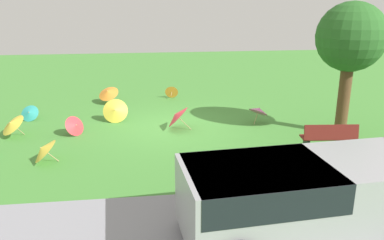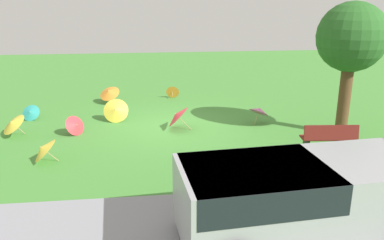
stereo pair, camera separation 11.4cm
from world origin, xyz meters
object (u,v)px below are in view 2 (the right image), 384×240
at_px(shade_tree, 351,39).
at_px(parasol_orange_0, 109,92).
at_px(park_bench, 329,138).
at_px(parasol_yellow_2, 116,110).
at_px(van_dark, 294,195).
at_px(parasol_red_0, 177,115).
at_px(parasol_teal_1, 30,112).
at_px(parasol_yellow_1, 12,123).
at_px(parasol_red_1, 76,125).
at_px(parasol_pink_0, 259,110).
at_px(parasol_orange_1, 173,91).
at_px(parasol_yellow_0, 43,149).

xyz_separation_m(shade_tree, parasol_orange_0, (8.11, -4.93, -2.65)).
height_order(park_bench, parasol_yellow_2, park_bench).
height_order(van_dark, parasol_red_0, van_dark).
relative_size(shade_tree, parasol_orange_0, 3.79).
bearing_deg(parasol_teal_1, parasol_yellow_1, 88.37).
distance_m(parasol_teal_1, parasol_red_1, 2.75).
bearing_deg(parasol_pink_0, shade_tree, 148.97).
distance_m(parasol_yellow_2, parasol_orange_1, 4.13).
relative_size(park_bench, parasol_orange_0, 1.43).
xyz_separation_m(van_dark, parasol_yellow_0, (5.58, -4.27, -0.51)).
bearing_deg(shade_tree, parasol_orange_1, -46.86).
xyz_separation_m(park_bench, parasol_yellow_1, (9.73, -2.56, -0.00)).
distance_m(park_bench, parasol_orange_0, 9.50).
xyz_separation_m(parasol_yellow_1, parasol_yellow_2, (-3.26, -1.28, -0.02)).
bearing_deg(parasol_red_0, park_bench, 147.58).
distance_m(van_dark, parasol_red_1, 8.30).
relative_size(parasol_pink_0, parasol_orange_0, 0.89).
height_order(park_bench, shade_tree, shade_tree).
relative_size(parasol_yellow_0, parasol_teal_1, 1.20).
bearing_deg(parasol_teal_1, parasol_orange_0, -143.12).
distance_m(parasol_yellow_1, parasol_teal_1, 1.89).
xyz_separation_m(park_bench, shade_tree, (-1.19, -1.58, 2.70)).
height_order(parasol_yellow_0, parasol_red_1, parasol_yellow_0).
height_order(park_bench, parasol_pink_0, park_bench).
bearing_deg(parasol_orange_1, parasol_teal_1, 26.64).
xyz_separation_m(parasol_pink_0, parasol_orange_0, (5.68, -3.47, 0.02)).
xyz_separation_m(parasol_yellow_0, parasol_teal_1, (1.46, -4.19, -0.11)).
distance_m(parasol_teal_1, parasol_red_0, 5.66).
xyz_separation_m(parasol_yellow_1, parasol_pink_0, (-8.49, -0.48, 0.03)).
bearing_deg(van_dark, parasol_orange_1, -82.56).
xyz_separation_m(park_bench, parasol_teal_1, (9.68, -4.44, -0.17)).
distance_m(park_bench, parasol_yellow_1, 10.06).
xyz_separation_m(parasol_pink_0, parasol_yellow_2, (5.22, -0.80, -0.05)).
height_order(shade_tree, parasol_orange_1, shade_tree).
relative_size(parasol_yellow_0, parasol_yellow_1, 0.80).
distance_m(shade_tree, parasol_red_0, 6.20).
relative_size(parasol_yellow_0, parasol_yellow_2, 0.94).
height_order(van_dark, parasol_yellow_0, van_dark).
bearing_deg(park_bench, parasol_yellow_1, -14.77).
relative_size(parasol_yellow_1, parasol_pink_0, 1.10).
xyz_separation_m(parasol_yellow_0, parasol_orange_0, (-1.30, -6.26, 0.11)).
distance_m(parasol_orange_0, parasol_red_1, 4.06).
distance_m(parasol_pink_0, parasol_orange_1, 5.09).
xyz_separation_m(van_dark, parasol_yellow_1, (7.09, -6.59, -0.45)).
xyz_separation_m(shade_tree, parasol_yellow_2, (7.66, -2.27, -2.72)).
relative_size(van_dark, parasol_red_0, 4.33).
height_order(van_dark, park_bench, van_dark).
bearing_deg(parasol_red_1, parasol_teal_1, -44.00).
bearing_deg(parasol_yellow_2, parasol_yellow_1, 21.44).
relative_size(parasol_yellow_1, parasol_yellow_2, 1.18).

